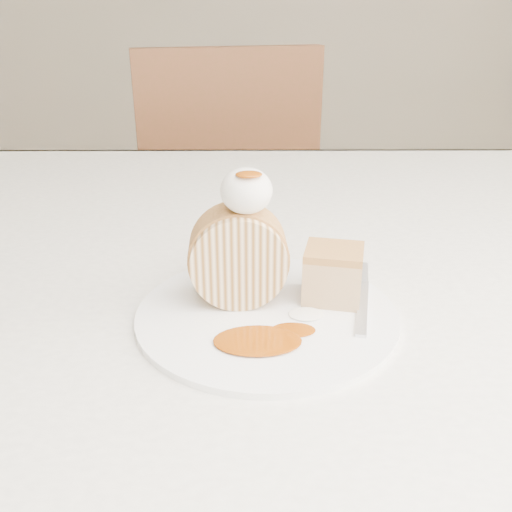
{
  "coord_description": "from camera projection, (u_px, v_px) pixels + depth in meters",
  "views": [
    {
      "loc": [
        0.04,
        -0.45,
        1.02
      ],
      "look_at": [
        0.05,
        0.02,
        0.81
      ],
      "focal_mm": 40.0,
      "sensor_mm": 36.0,
      "label": 1
    }
  ],
  "objects": [
    {
      "name": "caramel_pool",
      "position": [
        257.0,
        340.0,
        0.48
      ],
      "size": [
        0.08,
        0.06,
        0.0
      ],
      "primitive_type": null,
      "rotation": [
        0.0,
        0.0,
        -0.21
      ],
      "color": "#8A3A05",
      "rests_on": "plate"
    },
    {
      "name": "roulade_slice",
      "position": [
        238.0,
        257.0,
        0.53
      ],
      "size": [
        0.09,
        0.05,
        0.09
      ],
      "primitive_type": "cylinder",
      "rotation": [
        1.57,
        0.0,
        0.05
      ],
      "color": "beige",
      "rests_on": "plate"
    },
    {
      "name": "chair_far",
      "position": [
        224.0,
        200.0,
        1.53
      ],
      "size": [
        0.52,
        0.52,
        0.92
      ],
      "rotation": [
        0.0,
        0.0,
        3.37
      ],
      "color": "brown",
      "rests_on": "ground"
    },
    {
      "name": "table",
      "position": [
        219.0,
        301.0,
        0.74
      ],
      "size": [
        1.4,
        0.9,
        0.75
      ],
      "color": "white",
      "rests_on": "ground"
    },
    {
      "name": "cake_chunk",
      "position": [
        333.0,
        277.0,
        0.54
      ],
      "size": [
        0.06,
        0.06,
        0.04
      ],
      "primitive_type": "cube",
      "rotation": [
        0.0,
        0.0,
        -0.21
      ],
      "color": "#B67845",
      "rests_on": "plate"
    },
    {
      "name": "whipped_cream",
      "position": [
        246.0,
        191.0,
        0.5
      ],
      "size": [
        0.05,
        0.05,
        0.04
      ],
      "primitive_type": "ellipsoid",
      "color": "white",
      "rests_on": "roulade_slice"
    },
    {
      "name": "plate",
      "position": [
        267.0,
        314.0,
        0.53
      ],
      "size": [
        0.29,
        0.29,
        0.01
      ],
      "primitive_type": "cylinder",
      "rotation": [
        0.0,
        0.0,
        -0.21
      ],
      "color": "white",
      "rests_on": "table"
    },
    {
      "name": "fork",
      "position": [
        362.0,
        307.0,
        0.53
      ],
      "size": [
        0.05,
        0.15,
        0.0
      ],
      "primitive_type": "cube",
      "rotation": [
        0.0,
        0.0,
        -0.2
      ],
      "color": "silver",
      "rests_on": "plate"
    },
    {
      "name": "caramel_drizzle",
      "position": [
        249.0,
        169.0,
        0.48
      ],
      "size": [
        0.02,
        0.02,
        0.01
      ],
      "primitive_type": "ellipsoid",
      "color": "#8A3A05",
      "rests_on": "whipped_cream"
    }
  ]
}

